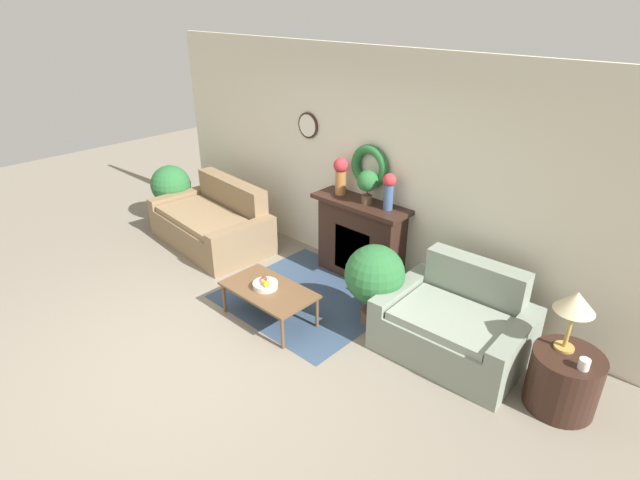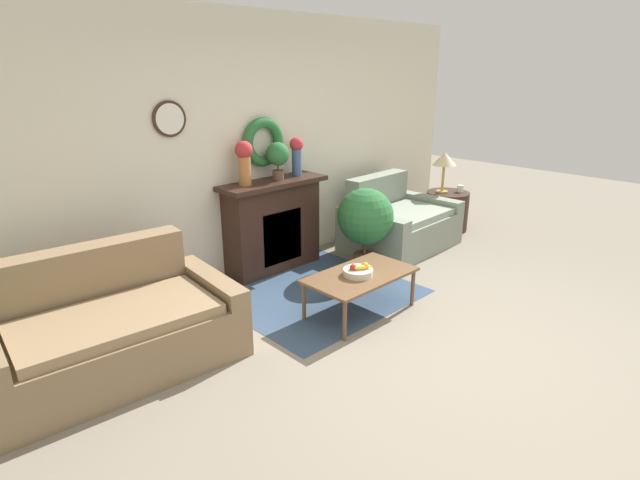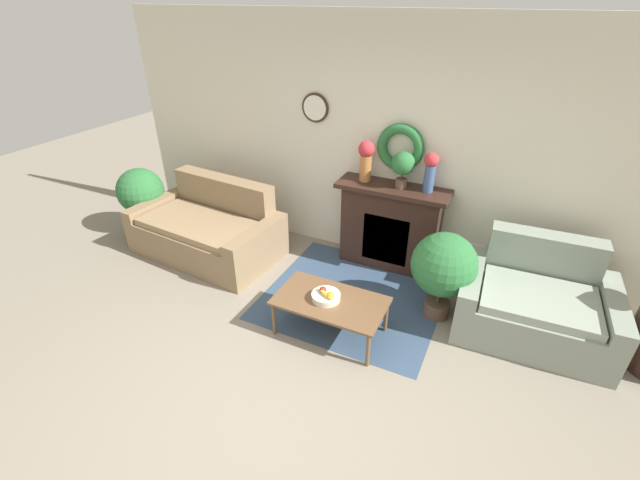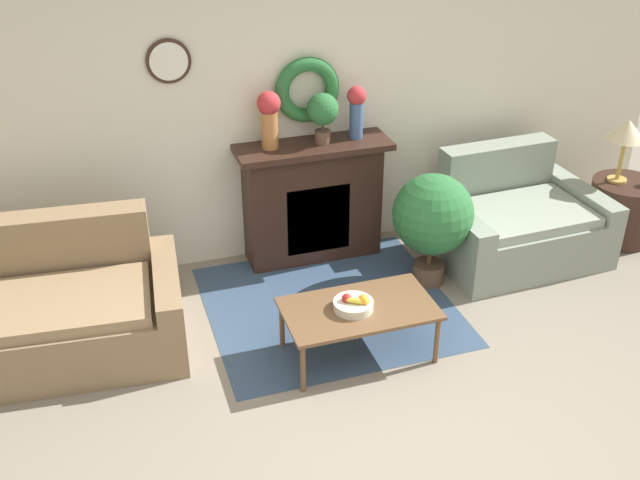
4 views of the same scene
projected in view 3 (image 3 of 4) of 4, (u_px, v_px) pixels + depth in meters
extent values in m
plane|color=gray|center=(273.00, 412.00, 3.32)|extent=(16.00, 16.00, 0.00)
cube|color=#334760|center=(354.00, 296.00, 4.58)|extent=(1.80, 1.67, 0.01)
cube|color=beige|center=(390.00, 148.00, 4.68)|extent=(6.80, 0.06, 2.70)
cylinder|color=#382319|center=(315.00, 108.00, 4.79)|extent=(0.32, 0.02, 0.32)
cylinder|color=white|center=(315.00, 108.00, 4.78)|extent=(0.28, 0.01, 0.28)
torus|color=#286633|center=(400.00, 148.00, 4.53)|extent=(0.51, 0.11, 0.51)
cube|color=#331E16|center=(390.00, 228.00, 4.90)|extent=(1.09, 0.34, 0.96)
cube|color=black|center=(385.00, 240.00, 4.82)|extent=(0.52, 0.02, 0.57)
cube|color=orange|center=(384.00, 246.00, 4.85)|extent=(0.42, 0.01, 0.32)
cube|color=#331E16|center=(393.00, 189.00, 4.62)|extent=(1.23, 0.41, 0.05)
cube|color=#846B4C|center=(201.00, 242.00, 5.17)|extent=(1.48, 0.89, 0.41)
cube|color=#846B4C|center=(226.00, 209.00, 5.43)|extent=(1.43, 0.34, 0.87)
cube|color=#846B4C|center=(161.00, 218.00, 5.57)|extent=(0.25, 1.00, 0.55)
cube|color=#846B4C|center=(258.00, 250.00, 4.87)|extent=(0.25, 1.00, 0.55)
cube|color=#917554|center=(198.00, 224.00, 5.05)|extent=(1.41, 0.82, 0.08)
cube|color=gray|center=(533.00, 321.00, 3.93)|extent=(1.04, 0.81, 0.41)
cube|color=gray|center=(539.00, 273.00, 4.21)|extent=(1.02, 0.26, 0.86)
cube|color=gray|center=(469.00, 293.00, 4.19)|extent=(0.21, 0.99, 0.55)
cube|color=gray|center=(607.00, 325.00, 3.78)|extent=(0.21, 0.99, 0.55)
cube|color=gray|center=(540.00, 300.00, 3.81)|extent=(0.99, 0.74, 0.08)
cube|color=brown|center=(330.00, 301.00, 3.92)|extent=(1.01, 0.57, 0.03)
cylinder|color=brown|center=(274.00, 319.00, 3.99)|extent=(0.04, 0.04, 0.36)
cylinder|color=brown|center=(368.00, 350.00, 3.64)|extent=(0.04, 0.04, 0.36)
cylinder|color=brown|center=(299.00, 290.00, 4.38)|extent=(0.04, 0.04, 0.36)
cylinder|color=brown|center=(386.00, 316.00, 4.03)|extent=(0.04, 0.04, 0.36)
cylinder|color=beige|center=(326.00, 297.00, 3.91)|extent=(0.27, 0.27, 0.06)
sphere|color=#B2231E|center=(323.00, 290.00, 3.91)|extent=(0.07, 0.07, 0.07)
sphere|color=orange|center=(330.00, 296.00, 3.83)|extent=(0.07, 0.07, 0.07)
ellipsoid|color=yellow|center=(326.00, 294.00, 3.85)|extent=(0.17, 0.11, 0.04)
cylinder|color=#AD6B38|center=(365.00, 168.00, 4.69)|extent=(0.13, 0.13, 0.29)
sphere|color=#B72D33|center=(367.00, 149.00, 4.58)|extent=(0.18, 0.18, 0.18)
cylinder|color=#3D5684|center=(429.00, 179.00, 4.43)|extent=(0.11, 0.11, 0.29)
sphere|color=#B72D33|center=(432.00, 160.00, 4.33)|extent=(0.15, 0.15, 0.15)
cylinder|color=brown|center=(401.00, 183.00, 4.57)|extent=(0.12, 0.12, 0.10)
cylinder|color=#4C3823|center=(402.00, 176.00, 4.53)|extent=(0.02, 0.02, 0.07)
sphere|color=#286633|center=(403.00, 163.00, 4.46)|extent=(0.25, 0.25, 0.25)
cylinder|color=brown|center=(148.00, 225.00, 5.80)|extent=(0.32, 0.32, 0.17)
cylinder|color=#4C3823|center=(146.00, 214.00, 5.72)|extent=(0.05, 0.05, 0.16)
sphere|color=#286633|center=(140.00, 191.00, 5.55)|extent=(0.60, 0.60, 0.60)
cylinder|color=brown|center=(436.00, 308.00, 4.28)|extent=(0.25, 0.25, 0.17)
cylinder|color=#4C3823|center=(439.00, 294.00, 4.20)|extent=(0.04, 0.04, 0.17)
sphere|color=#286633|center=(444.00, 265.00, 4.02)|extent=(0.62, 0.62, 0.62)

